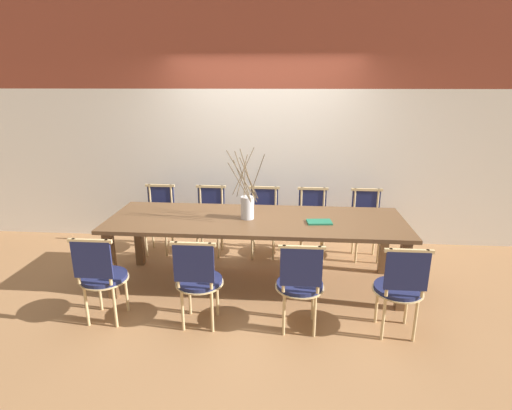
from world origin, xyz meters
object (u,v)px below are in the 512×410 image
Objects in this scene: vase_centerpiece at (247,206)px; chair_far_center at (264,219)px; book_stack at (319,222)px; chair_near_center at (300,282)px; dining_table at (256,226)px.

chair_far_center is at bearing 81.53° from vase_centerpiece.
book_stack is (0.63, -0.91, 0.30)m from chair_far_center.
chair_near_center is at bearing 104.22° from chair_far_center.
chair_near_center is at bearing -56.63° from vase_centerpiece.
book_stack reaches higher than dining_table.
dining_table is 0.97m from chair_near_center.
chair_near_center is 1.16× the size of vase_centerpiece.
dining_table is at bearing 1.79° from vase_centerpiece.
book_stack is (0.21, 0.75, 0.30)m from chair_near_center.
dining_table is 3.57× the size of chair_far_center.
book_stack is at bearing -5.93° from vase_centerpiece.
vase_centerpiece is at bearing 174.07° from book_stack.
chair_near_center is 3.30× the size of book_stack.
vase_centerpiece is (-0.12, -0.83, 0.43)m from chair_far_center.
book_stack is (0.75, -0.08, -0.13)m from vase_centerpiece.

